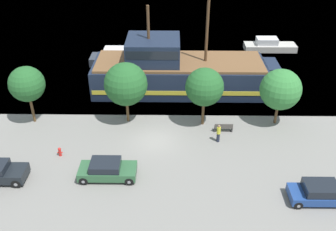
% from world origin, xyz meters
% --- Properties ---
extents(ground_plane, '(160.00, 160.00, 0.00)m').
position_xyz_m(ground_plane, '(0.00, 0.00, 0.00)').
color(ground_plane, gray).
extents(water_surface, '(80.00, 80.00, 0.00)m').
position_xyz_m(water_surface, '(0.00, 44.00, 0.00)').
color(water_surface, teal).
rests_on(water_surface, ground).
extents(pirate_ship, '(18.87, 5.96, 9.77)m').
position_xyz_m(pirate_ship, '(1.88, 9.41, 2.03)').
color(pirate_ship, '#192338').
rests_on(pirate_ship, water_surface).
extents(moored_boat_dockside, '(7.58, 2.42, 1.95)m').
position_xyz_m(moored_boat_dockside, '(-4.73, 15.84, 0.73)').
color(moored_boat_dockside, '#2D333D').
rests_on(moored_boat_dockside, water_surface).
extents(moored_boat_outer, '(6.59, 2.16, 1.66)m').
position_xyz_m(moored_boat_outer, '(13.99, 20.42, 0.62)').
color(moored_boat_outer, '#B7B2A8').
rests_on(moored_boat_outer, water_surface).
extents(parked_car_curb_front, '(4.18, 1.90, 1.39)m').
position_xyz_m(parked_car_curb_front, '(-3.29, -4.76, 0.69)').
color(parked_car_curb_front, '#2D5B38').
rests_on(parked_car_curb_front, ground_plane).
extents(parked_car_curb_mid, '(4.30, 1.83, 1.42)m').
position_xyz_m(parked_car_curb_mid, '(11.52, -6.97, 0.69)').
color(parked_car_curb_mid, navy).
rests_on(parked_car_curb_mid, ground_plane).
extents(fire_hydrant, '(0.42, 0.25, 0.76)m').
position_xyz_m(fire_hydrant, '(-7.46, -2.26, 0.41)').
color(fire_hydrant, red).
rests_on(fire_hydrant, ground_plane).
extents(bench_promenade_east, '(1.57, 0.45, 0.85)m').
position_xyz_m(bench_promenade_east, '(5.91, 1.34, 0.43)').
color(bench_promenade_east, '#4C4742').
rests_on(bench_promenade_east, ground_plane).
extents(pedestrian_walking_near, '(0.32, 0.32, 1.64)m').
position_xyz_m(pedestrian_walking_near, '(5.29, -0.15, 0.83)').
color(pedestrian_walking_near, '#232838').
rests_on(pedestrian_walking_near, ground_plane).
extents(tree_row_east, '(3.09, 3.09, 5.34)m').
position_xyz_m(tree_row_east, '(-11.12, 2.82, 3.78)').
color(tree_row_east, brown).
rests_on(tree_row_east, ground_plane).
extents(tree_row_mideast, '(3.79, 3.79, 5.62)m').
position_xyz_m(tree_row_mideast, '(-2.60, 3.03, 3.72)').
color(tree_row_mideast, brown).
rests_on(tree_row_mideast, ground_plane).
extents(tree_row_midwest, '(3.31, 3.31, 5.40)m').
position_xyz_m(tree_row_midwest, '(4.17, 2.55, 3.73)').
color(tree_row_midwest, brown).
rests_on(tree_row_midwest, ground_plane).
extents(tree_row_west, '(3.57, 3.57, 5.19)m').
position_xyz_m(tree_row_west, '(10.75, 2.82, 3.40)').
color(tree_row_west, brown).
rests_on(tree_row_west, ground_plane).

